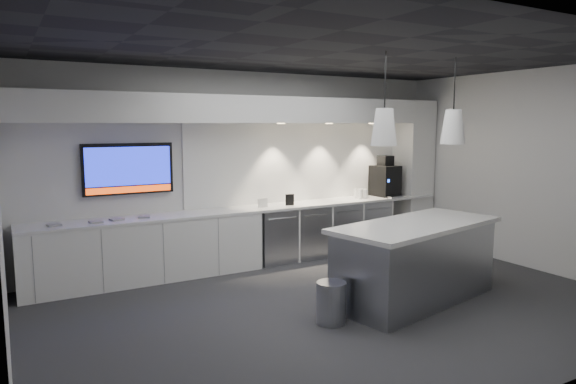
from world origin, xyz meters
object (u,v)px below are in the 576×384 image
island (416,261)px  coffee_machine (385,179)px  wall_tv (128,169)px  bin (331,303)px

island → coffee_machine: coffee_machine is taller
wall_tv → coffee_machine: (4.45, -0.25, -0.36)m
wall_tv → bin: wall_tv is taller
bin → coffee_machine: size_ratio=0.64×
island → bin: (-1.33, -0.11, -0.26)m
island → coffee_machine: size_ratio=3.42×
wall_tv → bin: bearing=-62.2°
wall_tv → coffee_machine: 4.47m
bin → wall_tv: bearing=117.8°
wall_tv → bin: 3.50m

